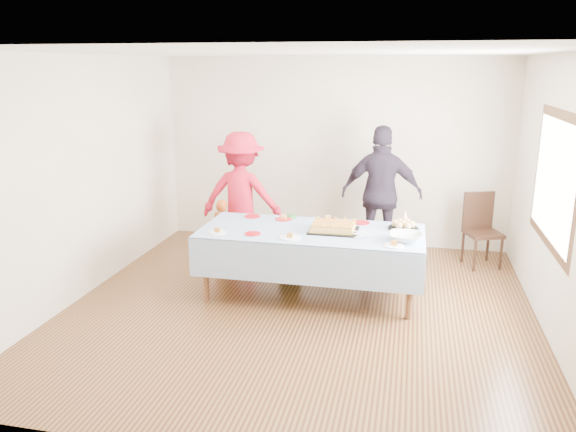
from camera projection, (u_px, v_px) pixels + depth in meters
name	position (u px, v px, depth m)	size (l,w,h in m)	color
ground	(299.00, 308.00, 6.16)	(5.00, 5.00, 0.00)	#422113
room_walls	(306.00, 147.00, 5.69)	(5.04, 5.04, 2.72)	beige
party_table	(311.00, 235.00, 6.33)	(2.50, 1.10, 0.78)	brown
birthday_cake	(334.00, 227.00, 6.27)	(0.54, 0.42, 0.10)	black
rolls_tray	(403.00, 225.00, 6.35)	(0.34, 0.34, 0.10)	black
punch_bowl	(405.00, 237.00, 5.92)	(0.35, 0.35, 0.09)	silver
party_hat	(405.00, 217.00, 6.51)	(0.11, 0.11, 0.19)	white
fork_pile	(362.00, 234.00, 6.05)	(0.24, 0.18, 0.07)	white
plate_red_far_a	(252.00, 216.00, 6.87)	(0.19, 0.19, 0.01)	red
plate_red_far_b	(284.00, 219.00, 6.75)	(0.20, 0.20, 0.01)	red
plate_red_far_c	(328.00, 220.00, 6.72)	(0.18, 0.18, 0.01)	red
plate_red_far_d	(361.00, 223.00, 6.60)	(0.19, 0.19, 0.01)	red
plate_red_near	(253.00, 234.00, 6.17)	(0.18, 0.18, 0.01)	red
plate_white_left	(218.00, 232.00, 6.22)	(0.20, 0.20, 0.01)	white
plate_white_mid	(290.00, 238.00, 6.03)	(0.23, 0.23, 0.01)	white
plate_white_right	(394.00, 246.00, 5.76)	(0.21, 0.21, 0.01)	white
dining_chair	(481.00, 225.00, 7.39)	(0.54, 0.54, 0.97)	black
toddler_left	(223.00, 232.00, 7.44)	(0.32, 0.21, 0.88)	#BA4A17
toddler_mid	(291.00, 246.00, 6.96)	(0.40, 0.26, 0.81)	#246E29
toddler_right	(401.00, 254.00, 6.68)	(0.40, 0.31, 0.82)	#AA634F
adult_left	(242.00, 196.00, 7.57)	(1.12, 0.64, 1.73)	red
adult_right	(382.00, 194.00, 7.49)	(1.07, 0.45, 1.82)	#2D2432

